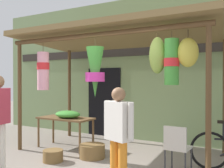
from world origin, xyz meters
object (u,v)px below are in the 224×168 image
flower_heap_on_table (68,114)px  wicker_basket_spare (53,156)px  display_table (65,121)px  wicker_basket_by_table (92,151)px  folding_chair (177,145)px  customer_foreground (119,131)px

flower_heap_on_table → wicker_basket_spare: 1.24m
display_table → wicker_basket_spare: 1.22m
flower_heap_on_table → wicker_basket_by_table: flower_heap_on_table is taller
display_table → folding_chair: folding_chair is taller
customer_foreground → flower_heap_on_table: bearing=145.1°
wicker_basket_spare → display_table: bearing=117.0°
flower_heap_on_table → display_table: bearing=161.5°
folding_chair → customer_foreground: (-0.52, -1.17, 0.39)m
wicker_basket_spare → flower_heap_on_table: bearing=112.5°
flower_heap_on_table → wicker_basket_by_table: 1.19m
folding_chair → wicker_basket_by_table: bearing=178.1°
display_table → folding_chair: size_ratio=1.62×
wicker_basket_spare → customer_foreground: bearing=-18.5°
display_table → folding_chair: (2.86, -0.43, -0.15)m
wicker_basket_by_table → wicker_basket_spare: bearing=-130.9°
folding_chair → flower_heap_on_table: bearing=171.9°
flower_heap_on_table → wicker_basket_spare: (0.39, -0.94, -0.71)m
wicker_basket_by_table → customer_foreground: 1.94m
customer_foreground → wicker_basket_spare: bearing=161.5°
wicker_basket_spare → customer_foreground: (1.84, -0.62, 0.78)m
flower_heap_on_table → folding_chair: bearing=-8.1°
flower_heap_on_table → customer_foreground: customer_foreground is taller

